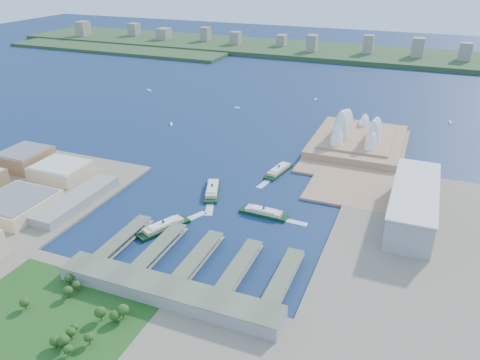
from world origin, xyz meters
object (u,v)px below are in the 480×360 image
at_px(toaster_building, 413,204).
at_px(ferry_a, 212,188).
at_px(opera_house, 360,126).
at_px(ferry_b, 279,169).
at_px(ferry_d, 264,211).
at_px(ferry_c, 163,225).

relative_size(toaster_building, ferry_a, 2.56).
bearing_deg(opera_house, ferry_b, -120.85).
height_order(ferry_a, ferry_b, ferry_a).
bearing_deg(ferry_d, opera_house, -11.53).
distance_m(opera_house, ferry_a, 262.94).
bearing_deg(ferry_b, ferry_c, -100.22).
distance_m(ferry_c, ferry_d, 111.50).
xyz_separation_m(opera_house, ferry_d, (-63.02, -249.56, -26.81)).
height_order(toaster_building, ferry_c, toaster_building).
bearing_deg(opera_house, ferry_a, -122.21).
bearing_deg(ferry_b, ferry_a, -113.69).
height_order(ferry_b, ferry_d, ferry_b).
xyz_separation_m(ferry_b, ferry_c, (-69.33, -182.17, 0.20)).
bearing_deg(ferry_d, ferry_c, 130.79).
bearing_deg(ferry_d, toaster_building, -69.41).
relative_size(ferry_b, ferry_c, 0.96).
bearing_deg(ferry_a, toaster_building, -15.23).
bearing_deg(toaster_building, ferry_c, -153.80).
relative_size(toaster_building, ferry_b, 2.69).
distance_m(ferry_b, ferry_c, 194.92).
height_order(toaster_building, ferry_b, toaster_building).
height_order(ferry_a, ferry_d, ferry_a).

